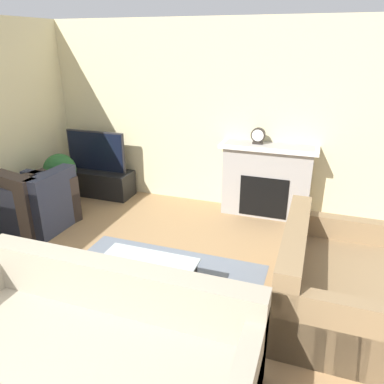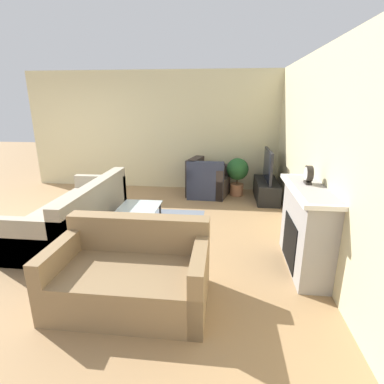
# 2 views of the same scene
# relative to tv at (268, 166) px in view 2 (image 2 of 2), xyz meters

# --- Properties ---
(ground_plane) EXTENTS (20.00, 20.00, 0.00)m
(ground_plane) POSITION_rel_tv_xyz_m (1.84, -4.09, -0.74)
(ground_plane) COLOR #9E7A51
(wall_back) EXTENTS (8.14, 0.06, 2.70)m
(wall_back) POSITION_rel_tv_xyz_m (1.84, 0.34, 0.61)
(wall_back) COLOR beige
(wall_back) RESTS_ON ground_plane
(wall_left) EXTENTS (0.06, 7.39, 2.70)m
(wall_left) POSITION_rel_tv_xyz_m (-0.76, -1.89, 0.61)
(wall_left) COLOR beige
(wall_left) RESTS_ON ground_plane
(area_rug) EXTENTS (2.16, 1.84, 0.00)m
(area_rug) POSITION_rel_tv_xyz_m (1.92, -2.17, -0.74)
(area_rug) COLOR slate
(area_rug) RESTS_ON ground_plane
(fireplace) EXTENTS (1.34, 0.42, 1.05)m
(fireplace) POSITION_rel_tv_xyz_m (2.72, 0.12, -0.19)
(fireplace) COLOR #9E9993
(fireplace) RESTS_ON ground_plane
(tv_stand) EXTENTS (1.13, 0.44, 0.41)m
(tv_stand) POSITION_rel_tv_xyz_m (0.00, 0.00, -0.53)
(tv_stand) COLOR black
(tv_stand) RESTS_ON ground_plane
(tv) EXTENTS (1.01, 0.06, 0.65)m
(tv) POSITION_rel_tv_xyz_m (0.00, 0.00, 0.00)
(tv) COLOR #232328
(tv) RESTS_ON tv_stand
(couch_sectional) EXTENTS (2.35, 0.97, 0.82)m
(couch_sectional) POSITION_rel_tv_xyz_m (2.02, -3.22, -0.46)
(couch_sectional) COLOR #9E937F
(couch_sectional) RESTS_ON ground_plane
(couch_loveseat) EXTENTS (0.96, 1.57, 0.82)m
(couch_loveseat) POSITION_rel_tv_xyz_m (3.60, -1.82, -0.45)
(couch_loveseat) COLOR #8C704C
(couch_loveseat) RESTS_ON ground_plane
(armchair_by_window) EXTENTS (0.89, 0.79, 0.82)m
(armchair_by_window) POSITION_rel_tv_xyz_m (-0.14, -1.29, -0.44)
(armchair_by_window) COLOR #33384C
(armchair_by_window) RESTS_ON ground_plane
(armchair_accent) EXTENTS (0.90, 0.97, 0.82)m
(armchair_accent) POSITION_rel_tv_xyz_m (-0.17, -1.28, -0.44)
(armchair_accent) COLOR #3D332D
(armchair_accent) RESTS_ON ground_plane
(coffee_table) EXTENTS (0.96, 0.64, 0.38)m
(coffee_table) POSITION_rel_tv_xyz_m (1.92, -2.26, -0.39)
(coffee_table) COLOR #333338
(coffee_table) RESTS_ON ground_plane
(potted_plant) EXTENTS (0.48, 0.48, 0.84)m
(potted_plant) POSITION_rel_tv_xyz_m (-0.25, -0.61, -0.23)
(potted_plant) COLOR #AD704C
(potted_plant) RESTS_ON ground_plane
(mantel_clock) EXTENTS (0.20, 0.07, 0.23)m
(mantel_clock) POSITION_rel_tv_xyz_m (2.56, 0.13, 0.43)
(mantel_clock) COLOR #28231E
(mantel_clock) RESTS_ON fireplace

